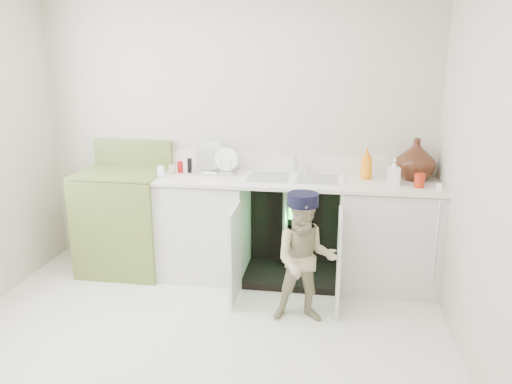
# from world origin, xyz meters

# --- Properties ---
(ground) EXTENTS (3.50, 3.50, 0.00)m
(ground) POSITION_xyz_m (0.00, 0.00, 0.00)
(ground) COLOR beige
(ground) RESTS_ON ground
(room_shell) EXTENTS (6.00, 5.50, 1.26)m
(room_shell) POSITION_xyz_m (0.00, 0.00, 1.25)
(room_shell) COLOR beige
(room_shell) RESTS_ON ground
(counter_run) EXTENTS (2.44, 1.02, 1.24)m
(counter_run) POSITION_xyz_m (0.59, 1.21, 0.48)
(counter_run) COLOR silver
(counter_run) RESTS_ON ground
(avocado_stove) EXTENTS (0.74, 0.65, 1.15)m
(avocado_stove) POSITION_xyz_m (-0.96, 1.18, 0.47)
(avocado_stove) COLOR olive
(avocado_stove) RESTS_ON ground
(repair_worker) EXTENTS (0.50, 0.58, 0.97)m
(repair_worker) POSITION_xyz_m (0.71, 0.49, 0.49)
(repair_worker) COLOR tan
(repair_worker) RESTS_ON ground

